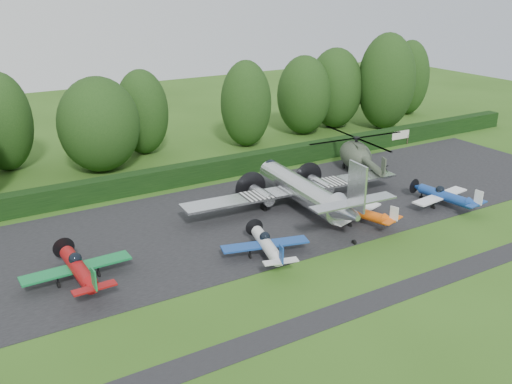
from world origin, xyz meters
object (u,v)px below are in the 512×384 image
light_plane_blue (445,196)px  transport_plane (303,190)px  sign_board (399,136)px  light_plane_white (267,245)px  light_plane_red (78,268)px  helicopter (356,153)px  light_plane_orange (361,213)px

light_plane_blue → transport_plane: bearing=160.4°
sign_board → light_plane_white: bearing=-152.4°
light_plane_red → helicopter: (32.13, 9.30, 0.82)m
light_plane_red → light_plane_blue: bearing=-3.5°
transport_plane → light_plane_red: 20.96m
light_plane_red → light_plane_orange: bearing=-3.2°
light_plane_white → sign_board: 34.73m
transport_plane → sign_board: 25.00m
light_plane_orange → light_plane_red: bearing=-167.3°
helicopter → light_plane_red: bearing=176.5°
light_plane_red → light_plane_orange: (23.23, -1.94, -0.18)m
light_plane_red → light_plane_orange: 23.31m
light_plane_white → light_plane_blue: size_ratio=1.00×
light_plane_blue → sign_board: bearing=65.4°
transport_plane → light_plane_blue: (11.62, -5.96, -0.86)m
transport_plane → light_plane_white: bearing=-144.5°
light_plane_white → light_plane_blue: bearing=-13.3°
light_plane_blue → sign_board: 20.20m
light_plane_orange → helicopter: size_ratio=0.49×
light_plane_red → light_plane_blue: light_plane_red is taller
light_plane_orange → light_plane_blue: 9.16m
helicopter → sign_board: size_ratio=4.15×
light_plane_white → sign_board: size_ratio=2.14×
light_plane_orange → sign_board: size_ratio=2.03×
light_plane_red → light_plane_white: (13.06, -3.24, -0.13)m
light_plane_red → helicopter: helicopter is taller
light_plane_orange → transport_plane: bearing=134.1°
light_plane_white → light_plane_red: bearing=151.8°
light_plane_orange → sign_board: bearing=56.5°
light_plane_blue → helicopter: (-0.22, 12.21, 0.94)m
light_plane_red → sign_board: light_plane_red is taller
helicopter → transport_plane: bearing=-170.9°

